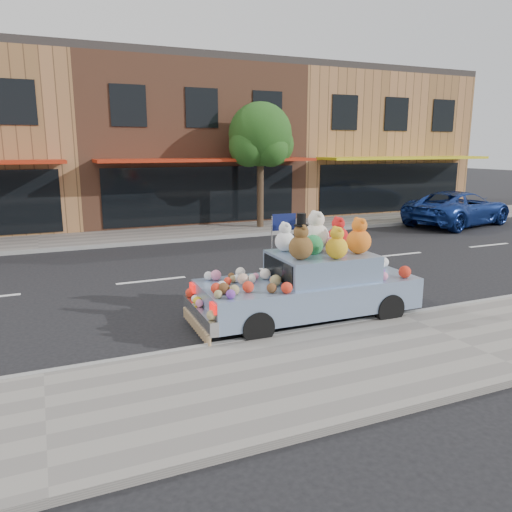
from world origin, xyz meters
TOP-DOWN VIEW (x-y plane):
  - ground at (0.00, 0.00)m, footprint 120.00×120.00m
  - near_sidewalk at (0.00, -6.50)m, footprint 60.00×3.00m
  - far_sidewalk at (0.00, 6.50)m, footprint 60.00×3.00m
  - near_kerb at (0.00, -5.00)m, footprint 60.00×0.12m
  - far_kerb at (0.00, 5.00)m, footprint 60.00×0.12m
  - storefront_mid at (0.00, 11.97)m, footprint 10.00×9.80m
  - storefront_right at (10.00, 11.97)m, footprint 10.00×9.80m
  - street_tree at (2.03, 6.55)m, footprint 3.00×2.70m
  - car_blue at (10.49, 3.98)m, footprint 5.93×3.79m
  - art_car at (-1.70, -4.26)m, footprint 4.53×1.87m

SIDE VIEW (x-z plane):
  - ground at x=0.00m, z-range 0.00..0.00m
  - near_sidewalk at x=0.00m, z-range 0.00..0.12m
  - far_sidewalk at x=0.00m, z-range 0.00..0.12m
  - near_kerb at x=0.00m, z-range 0.00..0.13m
  - far_kerb at x=0.00m, z-range 0.00..0.13m
  - car_blue at x=10.49m, z-range 0.00..1.52m
  - art_car at x=-1.70m, z-range -0.32..1.90m
  - storefront_mid at x=0.00m, z-range -0.01..7.29m
  - storefront_right at x=10.00m, z-range -0.01..7.29m
  - street_tree at x=2.03m, z-range 1.08..6.30m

